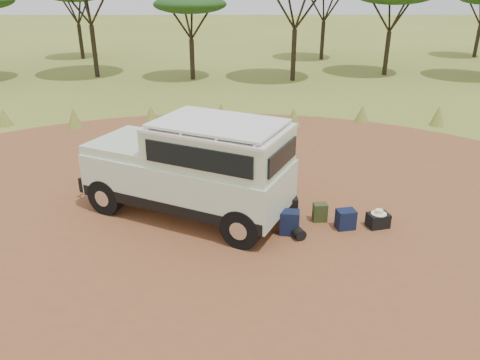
{
  "coord_description": "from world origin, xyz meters",
  "views": [
    {
      "loc": [
        0.66,
        -10.24,
        5.72
      ],
      "look_at": [
        0.74,
        0.57,
        1.0
      ],
      "focal_mm": 35.0,
      "sensor_mm": 36.0,
      "label": 1
    }
  ],
  "objects_px": {
    "backpack_navy": "(289,223)",
    "hard_case": "(378,220)",
    "backpack_olive": "(320,212)",
    "duffel_navy": "(346,219)",
    "walking_staff": "(126,179)",
    "backpack_black": "(289,208)",
    "safari_vehicle": "(193,170)"
  },
  "relations": [
    {
      "from": "walking_staff",
      "to": "duffel_navy",
      "type": "height_order",
      "value": "walking_staff"
    },
    {
      "from": "safari_vehicle",
      "to": "duffel_navy",
      "type": "height_order",
      "value": "safari_vehicle"
    },
    {
      "from": "backpack_olive",
      "to": "safari_vehicle",
      "type": "bearing_deg",
      "value": 170.1
    },
    {
      "from": "walking_staff",
      "to": "backpack_navy",
      "type": "height_order",
      "value": "walking_staff"
    },
    {
      "from": "safari_vehicle",
      "to": "walking_staff",
      "type": "relative_size",
      "value": 3.94
    },
    {
      "from": "walking_staff",
      "to": "backpack_navy",
      "type": "xyz_separation_m",
      "value": [
        4.24,
        -1.7,
        -0.41
      ]
    },
    {
      "from": "duffel_navy",
      "to": "hard_case",
      "type": "relative_size",
      "value": 0.97
    },
    {
      "from": "safari_vehicle",
      "to": "backpack_black",
      "type": "relative_size",
      "value": 9.82
    },
    {
      "from": "safari_vehicle",
      "to": "backpack_olive",
      "type": "relative_size",
      "value": 11.78
    },
    {
      "from": "backpack_olive",
      "to": "walking_staff",
      "type": "bearing_deg",
      "value": 165.16
    },
    {
      "from": "backpack_olive",
      "to": "hard_case",
      "type": "distance_m",
      "value": 1.43
    },
    {
      "from": "duffel_navy",
      "to": "hard_case",
      "type": "bearing_deg",
      "value": -6.48
    },
    {
      "from": "backpack_navy",
      "to": "duffel_navy",
      "type": "height_order",
      "value": "backpack_navy"
    },
    {
      "from": "walking_staff",
      "to": "backpack_olive",
      "type": "xyz_separation_m",
      "value": [
        5.08,
        -1.06,
        -0.47
      ]
    },
    {
      "from": "backpack_olive",
      "to": "duffel_navy",
      "type": "bearing_deg",
      "value": -37.35
    },
    {
      "from": "backpack_navy",
      "to": "safari_vehicle",
      "type": "bearing_deg",
      "value": 163.98
    },
    {
      "from": "safari_vehicle",
      "to": "backpack_navy",
      "type": "bearing_deg",
      "value": 2.33
    },
    {
      "from": "backpack_black",
      "to": "backpack_olive",
      "type": "xyz_separation_m",
      "value": [
        0.77,
        -0.15,
        -0.05
      ]
    },
    {
      "from": "hard_case",
      "to": "backpack_olive",
      "type": "bearing_deg",
      "value": 152.68
    },
    {
      "from": "backpack_navy",
      "to": "hard_case",
      "type": "height_order",
      "value": "backpack_navy"
    },
    {
      "from": "backpack_black",
      "to": "backpack_navy",
      "type": "distance_m",
      "value": 0.8
    },
    {
      "from": "backpack_olive",
      "to": "backpack_navy",
      "type": "bearing_deg",
      "value": -145.8
    },
    {
      "from": "walking_staff",
      "to": "hard_case",
      "type": "height_order",
      "value": "walking_staff"
    },
    {
      "from": "backpack_navy",
      "to": "hard_case",
      "type": "relative_size",
      "value": 1.18
    },
    {
      "from": "backpack_navy",
      "to": "backpack_black",
      "type": "bearing_deg",
      "value": 92.45
    },
    {
      "from": "backpack_navy",
      "to": "backpack_olive",
      "type": "distance_m",
      "value": 1.06
    },
    {
      "from": "backpack_black",
      "to": "backpack_navy",
      "type": "relative_size",
      "value": 0.96
    },
    {
      "from": "hard_case",
      "to": "safari_vehicle",
      "type": "bearing_deg",
      "value": 156.96
    },
    {
      "from": "safari_vehicle",
      "to": "backpack_black",
      "type": "bearing_deg",
      "value": 20.42
    },
    {
      "from": "safari_vehicle",
      "to": "backpack_black",
      "type": "height_order",
      "value": "safari_vehicle"
    },
    {
      "from": "backpack_navy",
      "to": "backpack_olive",
      "type": "height_order",
      "value": "backpack_navy"
    },
    {
      "from": "duffel_navy",
      "to": "hard_case",
      "type": "xyz_separation_m",
      "value": [
        0.82,
        0.07,
        -0.07
      ]
    }
  ]
}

